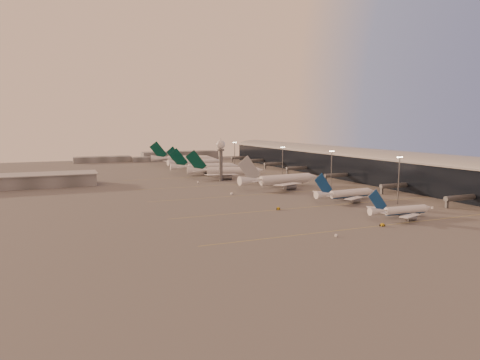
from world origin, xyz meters
name	(u,v)px	position (x,y,z in m)	size (l,w,h in m)	color
ground	(300,213)	(0.00, 0.00, 0.00)	(700.00, 700.00, 0.00)	#575454
taxiway_markings	(295,192)	(30.00, 56.00, 0.01)	(180.00, 185.25, 0.02)	gold
terminal	(347,163)	(107.88, 110.09, 10.52)	(57.00, 362.00, 23.04)	black
hangar	(31,180)	(-120.00, 140.00, 4.32)	(82.00, 27.00, 8.50)	#5A5C60
radar_tower	(221,152)	(5.00, 120.00, 20.95)	(6.40, 6.40, 31.10)	#54565B
mast_a	(399,177)	(58.00, 0.00, 13.74)	(3.60, 0.56, 25.00)	#54565B
mast_b	(331,168)	(55.00, 55.00, 13.74)	(3.60, 0.56, 25.00)	#54565B
mast_c	(283,161)	(50.00, 110.00, 13.74)	(3.60, 0.56, 25.00)	#54565B
mast_d	(235,154)	(48.00, 200.00, 13.74)	(3.60, 0.56, 25.00)	#54565B
distant_horizon	(158,157)	(2.62, 325.14, 3.89)	(165.00, 37.50, 9.00)	#5A5C60
narrowbody_near	(401,212)	(35.59, -26.30, 2.69)	(33.96, 27.06, 13.26)	silver
narrowbody_mid	(346,195)	(38.86, 17.83, 3.20)	(40.48, 32.24, 15.81)	silver
widebody_white	(280,182)	(30.05, 75.75, 3.76)	(61.59, 49.10, 21.70)	silver
greentail_a	(226,173)	(15.18, 136.66, 3.84)	(58.97, 47.09, 21.76)	silver
greentail_b	(205,169)	(10.58, 173.88, 3.80)	(59.27, 47.65, 21.54)	silver
greentail_c	(196,164)	(16.81, 221.97, 3.70)	(57.26, 45.86, 20.95)	silver
greentail_d	(183,160)	(14.50, 259.11, 4.22)	(64.41, 51.36, 23.88)	silver
gsv_truck_a	(337,234)	(-9.65, -42.38, 0.98)	(5.02, 3.78, 1.93)	white
gsv_tug_near	(382,225)	(16.72, -36.16, 0.54)	(2.97, 4.09, 1.06)	gold
gsv_catering_a	(433,205)	(64.21, -16.90, 1.89)	(4.95, 2.99, 3.78)	white
gsv_tug_mid	(278,209)	(-6.09, 9.80, 0.59)	(4.66, 3.95, 1.14)	gold
gsv_truck_b	(341,191)	(52.71, 41.07, 1.08)	(5.51, 2.99, 2.11)	white
gsv_truck_c	(232,193)	(-9.80, 60.36, 1.20)	(6.16, 3.50, 2.35)	white
gsv_catering_b	(325,181)	(65.75, 77.92, 2.30)	(6.13, 4.60, 4.60)	white
gsv_tug_far	(256,182)	(25.46, 102.97, 0.56)	(3.75, 4.42, 1.09)	white
gsv_truck_d	(198,181)	(-13.73, 115.59, 1.25)	(2.96, 6.32, 2.46)	white
gsv_tug_hangar	(247,172)	(44.61, 162.80, 0.56)	(4.47, 3.96, 1.10)	gold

